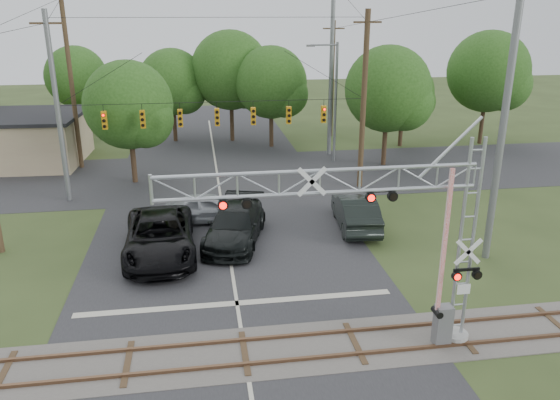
{
  "coord_description": "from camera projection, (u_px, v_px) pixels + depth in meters",
  "views": [
    {
      "loc": [
        -1.23,
        -14.29,
        11.42
      ],
      "look_at": [
        2.1,
        7.5,
        3.72
      ],
      "focal_mm": 35.0,
      "sensor_mm": 36.0,
      "label": 1
    }
  ],
  "objects": [
    {
      "name": "streetlight",
      "position": [
        333.0,
        97.0,
        41.81
      ],
      "size": [
        2.44,
        0.25,
        9.17
      ],
      "color": "slate",
      "rests_on": "ground"
    },
    {
      "name": "suv_dark",
      "position": [
        356.0,
        212.0,
        30.02
      ],
      "size": [
        2.48,
        5.74,
        1.84
      ],
      "primitive_type": "imported",
      "rotation": [
        0.0,
        0.0,
        3.04
      ],
      "color": "black",
      "rests_on": "ground"
    },
    {
      "name": "pickup_black",
      "position": [
        160.0,
        236.0,
        26.55
      ],
      "size": [
        3.61,
        7.32,
        2.0
      ],
      "primitive_type": "imported",
      "rotation": [
        0.0,
        0.0,
        0.04
      ],
      "color": "black",
      "rests_on": "ground"
    },
    {
      "name": "treeline",
      "position": [
        238.0,
        83.0,
        45.67
      ],
      "size": [
        55.23,
        24.01,
        9.86
      ],
      "color": "#3C2A1B",
      "rests_on": "ground"
    },
    {
      "name": "road_main",
      "position": [
        230.0,
        257.0,
        26.6
      ],
      "size": [
        14.0,
        90.0,
        0.02
      ],
      "primitive_type": "cube",
      "color": "#2A2A2D",
      "rests_on": "ground"
    },
    {
      "name": "crossing_gantry",
      "position": [
        378.0,
        228.0,
        17.9
      ],
      "size": [
        10.94,
        0.97,
        7.57
      ],
      "color": "#979792",
      "rests_on": "ground"
    },
    {
      "name": "car_dark",
      "position": [
        235.0,
        225.0,
        28.15
      ],
      "size": [
        4.12,
        6.75,
        1.83
      ],
      "primitive_type": "imported",
      "rotation": [
        0.0,
        0.0,
        -0.27
      ],
      "color": "black",
      "rests_on": "ground"
    },
    {
      "name": "road_cross",
      "position": [
        217.0,
        176.0,
        39.67
      ],
      "size": [
        90.0,
        12.0,
        0.02
      ],
      "primitive_type": "cube",
      "color": "#2A2A2D",
      "rests_on": "ground"
    },
    {
      "name": "ground",
      "position": [
        250.0,
        391.0,
        17.28
      ],
      "size": [
        160.0,
        160.0,
        0.0
      ],
      "primitive_type": "plane",
      "color": "#32401D",
      "rests_on": "ground"
    },
    {
      "name": "utility_poles",
      "position": [
        253.0,
        91.0,
        36.67
      ],
      "size": [
        25.6,
        28.04,
        13.99
      ],
      "color": "#412D1E",
      "rests_on": "ground"
    },
    {
      "name": "sedan_silver",
      "position": [
        209.0,
        208.0,
        30.89
      ],
      "size": [
        4.91,
        2.21,
        1.64
      ],
      "primitive_type": "imported",
      "rotation": [
        0.0,
        0.0,
        1.51
      ],
      "color": "#B0B3B8",
      "rests_on": "ground"
    },
    {
      "name": "railroad_track",
      "position": [
        245.0,
        353.0,
        19.13
      ],
      "size": [
        90.0,
        3.2,
        0.17
      ],
      "color": "#504946",
      "rests_on": "ground"
    },
    {
      "name": "traffic_signal_span",
      "position": [
        231.0,
        108.0,
        34.22
      ],
      "size": [
        19.34,
        0.36,
        11.5
      ],
      "color": "slate",
      "rests_on": "ground"
    }
  ]
}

